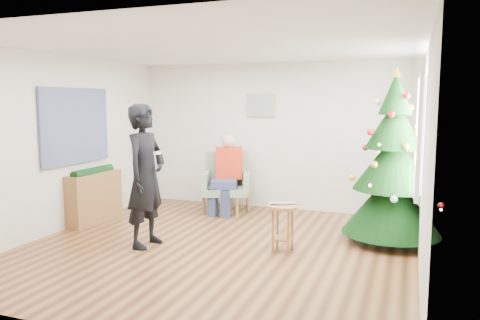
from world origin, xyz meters
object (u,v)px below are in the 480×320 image
at_px(armchair, 226,190).
at_px(console, 94,198).
at_px(stool, 283,228).
at_px(christmas_tree, 393,165).
at_px(standing_man, 146,176).

xyz_separation_m(armchair, console, (-1.70, -1.41, 0.02)).
height_order(stool, console, console).
xyz_separation_m(christmas_tree, stool, (-1.28, -0.92, -0.76)).
height_order(christmas_tree, stool, christmas_tree).
xyz_separation_m(christmas_tree, armchair, (-2.77, 0.85, -0.69)).
bearing_deg(stool, console, 173.54).
relative_size(stool, standing_man, 0.32).
bearing_deg(console, stool, -1.31).
bearing_deg(armchair, console, -158.43).
relative_size(standing_man, console, 1.89).
relative_size(stool, console, 0.61).
bearing_deg(standing_man, armchair, -4.31).
xyz_separation_m(stool, armchair, (-1.49, 1.77, 0.07)).
xyz_separation_m(standing_man, console, (-1.42, 0.74, -0.55)).
bearing_deg(stool, standing_man, -168.06).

